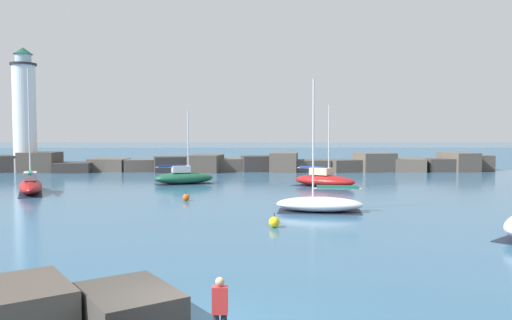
{
  "coord_description": "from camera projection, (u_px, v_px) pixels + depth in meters",
  "views": [
    {
      "loc": [
        1.3,
        -12.24,
        4.88
      ],
      "look_at": [
        2.2,
        33.54,
        2.53
      ],
      "focal_mm": 35.0,
      "sensor_mm": 36.0,
      "label": 1
    }
  ],
  "objects": [
    {
      "name": "mooring_buoy_far_side",
      "position": [
        274.0,
        222.0,
        26.13
      ],
      "size": [
        0.58,
        0.58,
        0.78
      ],
      "color": "yellow",
      "rests_on": "ground"
    },
    {
      "name": "sailboat_moored_2",
      "position": [
        30.0,
        185.0,
        41.55
      ],
      "size": [
        4.71,
        8.03,
        10.43
      ],
      "color": "maroon",
      "rests_on": "ground"
    },
    {
      "name": "breakwater_jetty",
      "position": [
        248.0,
        164.0,
        65.73
      ],
      "size": [
        66.23,
        7.01,
        2.55
      ],
      "color": "#383330",
      "rests_on": "ground"
    },
    {
      "name": "sailboat_moored_4",
      "position": [
        184.0,
        177.0,
        48.96
      ],
      "size": [
        6.15,
        3.73,
        7.2
      ],
      "color": "#195138",
      "rests_on": "ground"
    },
    {
      "name": "open_sea_beyond",
      "position": [
        241.0,
        154.0,
        125.77
      ],
      "size": [
        400.0,
        116.0,
        0.01
      ],
      "color": "#235175",
      "rests_on": "ground"
    },
    {
      "name": "lighthouse",
      "position": [
        25.0,
        117.0,
        64.97
      ],
      "size": [
        3.87,
        3.87,
        16.16
      ],
      "color": "gray",
      "rests_on": "ground"
    },
    {
      "name": "sailboat_moored_3",
      "position": [
        320.0,
        204.0,
        31.5
      ],
      "size": [
        5.75,
        3.13,
        8.34
      ],
      "color": "white",
      "rests_on": "ground"
    },
    {
      "name": "person_on_rocks",
      "position": [
        220.0,
        309.0,
        11.37
      ],
      "size": [
        0.36,
        0.22,
        1.64
      ],
      "color": "#282833",
      "rests_on": "ground"
    },
    {
      "name": "sailboat_moored_1",
      "position": [
        324.0,
        180.0,
        46.5
      ],
      "size": [
        6.37,
        5.82,
        7.6
      ],
      "color": "maroon",
      "rests_on": "ground"
    },
    {
      "name": "mooring_buoy_orange_near",
      "position": [
        186.0,
        197.0,
        36.6
      ],
      "size": [
        0.51,
        0.51,
        0.71
      ],
      "color": "#EA5914",
      "rests_on": "ground"
    }
  ]
}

